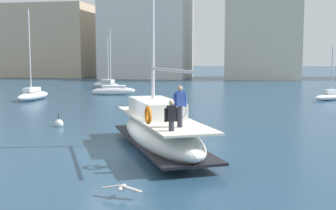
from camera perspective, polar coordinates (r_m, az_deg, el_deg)
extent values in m
plane|color=navy|center=(18.76, -7.46, -6.34)|extent=(400.00, 400.00, 0.00)
ellipsoid|color=white|center=(19.06, -1.09, -3.94)|extent=(6.47, 9.65, 1.40)
cube|color=black|center=(19.12, -1.09, -4.87)|extent=(6.41, 9.49, 0.10)
cube|color=beige|center=(18.94, -1.10, -1.74)|extent=(6.08, 9.14, 0.08)
cube|color=white|center=(19.58, -1.65, -0.32)|extent=(3.45, 4.61, 0.70)
cylinder|color=#B7B7BC|center=(17.15, 0.37, 4.67)|extent=(2.70, 5.20, 0.12)
cylinder|color=silver|center=(23.14, -3.98, 0.99)|extent=(0.83, 0.46, 0.06)
torus|color=orange|center=(16.05, -2.67, -1.36)|extent=(0.44, 0.69, 0.70)
cylinder|color=#33333D|center=(16.15, 1.59, -1.56)|extent=(0.20, 0.20, 0.80)
cube|color=#3351AD|center=(16.07, 1.60, 0.84)|extent=(0.38, 0.32, 0.56)
sphere|color=tan|center=(16.04, 1.61, 2.23)|extent=(0.20, 0.20, 0.20)
cylinder|color=#3351AD|center=(16.01, 0.85, 0.64)|extent=(0.09, 0.09, 0.50)
cylinder|color=#3351AD|center=(16.14, 2.34, 0.68)|extent=(0.09, 0.09, 0.50)
cylinder|color=#33333D|center=(15.34, 0.46, -2.83)|extent=(0.20, 0.20, 0.35)
cube|color=black|center=(15.27, 0.47, -1.14)|extent=(0.38, 0.32, 0.56)
sphere|color=beige|center=(15.23, 0.47, 0.31)|extent=(0.20, 0.20, 0.20)
cylinder|color=black|center=(15.22, -0.33, -1.36)|extent=(0.09, 0.09, 0.50)
cylinder|color=black|center=(15.34, 1.25, -1.30)|extent=(0.09, 0.09, 0.50)
torus|color=silver|center=(16.34, 1.34, -0.69)|extent=(0.71, 0.40, 0.76)
ellipsoid|color=white|center=(47.57, -7.28, 1.79)|extent=(4.73, 1.67, 0.77)
ellipsoid|color=white|center=(49.36, -7.16, 1.95)|extent=(4.73, 1.67, 0.77)
cube|color=white|center=(48.43, -7.23, 2.44)|extent=(2.98, 2.38, 0.24)
cylinder|color=silver|center=(48.35, -7.71, 6.29)|extent=(0.12, 0.12, 6.27)
ellipsoid|color=white|center=(58.37, -8.23, 2.63)|extent=(4.98, 3.54, 0.82)
cube|color=white|center=(58.14, -8.07, 3.22)|extent=(2.14, 1.67, 0.40)
cylinder|color=silver|center=(57.97, -8.03, 5.92)|extent=(0.13, 0.13, 5.88)
ellipsoid|color=silver|center=(43.99, 20.64, 0.98)|extent=(3.53, 3.35, 0.64)
cube|color=silver|center=(44.10, 20.82, 1.67)|extent=(1.57, 1.51, 0.40)
cylinder|color=silver|center=(44.08, 21.01, 4.34)|extent=(0.11, 0.11, 4.53)
ellipsoid|color=silver|center=(43.35, -17.51, 1.16)|extent=(1.42, 5.28, 0.85)
cube|color=silver|center=(43.07, -17.71, 1.96)|extent=(0.88, 2.12, 0.40)
cylinder|color=silver|center=(42.86, -17.96, 6.90)|extent=(0.13, 0.13, 7.82)
ellipsoid|color=silver|center=(12.85, -6.21, -10.97)|extent=(0.23, 0.38, 0.16)
sphere|color=silver|center=(13.01, -5.87, -10.62)|extent=(0.11, 0.11, 0.11)
cone|color=gold|center=(13.06, -5.75, -10.59)|extent=(0.05, 0.07, 0.04)
cube|color=#9E9993|center=(12.97, -7.53, -10.73)|extent=(0.64, 0.22, 0.16)
cube|color=#9E9993|center=(12.72, -4.87, -11.05)|extent=(0.64, 0.22, 0.16)
sphere|color=silver|center=(26.48, -14.34, -2.43)|extent=(0.53, 0.53, 0.53)
cylinder|color=black|center=(26.43, -14.35, -1.79)|extent=(0.04, 0.04, 0.60)
cube|color=#C6AD8E|center=(96.59, -15.49, 8.19)|extent=(18.35, 10.88, 15.27)
cube|color=silver|center=(89.17, -2.71, 9.38)|extent=(16.81, 15.62, 17.77)
cube|color=beige|center=(87.94, 12.48, 12.50)|extent=(13.74, 16.94, 27.59)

